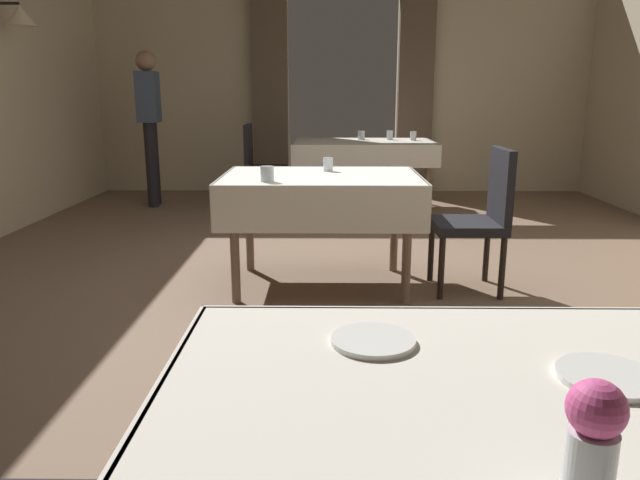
# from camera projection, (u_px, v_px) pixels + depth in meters

# --- Properties ---
(ground) EXTENTS (10.08, 10.08, 0.00)m
(ground) POSITION_uv_depth(u_px,v_px,m) (356.00, 291.00, 3.91)
(ground) COLOR #7A604C
(wall_back) EXTENTS (6.40, 0.27, 3.00)m
(wall_back) POSITION_uv_depth(u_px,v_px,m) (343.00, 73.00, 7.61)
(wall_back) COLOR beige
(wall_back) RESTS_ON ground
(dining_table_near) EXTENTS (1.53, 1.04, 0.75)m
(dining_table_near) POSITION_uv_depth(u_px,v_px,m) (596.00, 461.00, 0.99)
(dining_table_near) COLOR #7A604C
(dining_table_near) RESTS_ON ground
(dining_table_mid) EXTENTS (1.28, 0.93, 0.75)m
(dining_table_mid) POSITION_uv_depth(u_px,v_px,m) (321.00, 190.00, 3.88)
(dining_table_mid) COLOR #7A604C
(dining_table_mid) RESTS_ON ground
(dining_table_far) EXTENTS (1.56, 1.02, 0.75)m
(dining_table_far) POSITION_uv_depth(u_px,v_px,m) (363.00, 148.00, 6.61)
(dining_table_far) COLOR #7A604C
(dining_table_far) RESTS_ON ground
(chair_mid_right) EXTENTS (0.45, 0.44, 0.93)m
(chair_mid_right) POSITION_uv_depth(u_px,v_px,m) (481.00, 213.00, 3.82)
(chair_mid_right) COLOR black
(chair_mid_right) RESTS_ON ground
(chair_far_left) EXTENTS (0.44, 0.44, 0.93)m
(chair_far_left) POSITION_uv_depth(u_px,v_px,m) (259.00, 162.00, 6.67)
(chair_far_left) COLOR black
(chair_far_left) RESTS_ON ground
(flower_vase_near) EXTENTS (0.07, 0.07, 0.19)m
(flower_vase_near) POSITION_uv_depth(u_px,v_px,m) (591.00, 450.00, 0.70)
(flower_vase_near) COLOR silver
(flower_vase_near) RESTS_ON dining_table_near
(plate_near_b) EXTENTS (0.18, 0.18, 0.01)m
(plate_near_b) POSITION_uv_depth(u_px,v_px,m) (373.00, 340.00, 1.26)
(plate_near_b) COLOR white
(plate_near_b) RESTS_ON dining_table_near
(plate_near_c) EXTENTS (0.19, 0.19, 0.01)m
(plate_near_c) POSITION_uv_depth(u_px,v_px,m) (608.00, 376.00, 1.10)
(plate_near_c) COLOR white
(plate_near_c) RESTS_ON dining_table_near
(glass_mid_a) EXTENTS (0.07, 0.07, 0.09)m
(glass_mid_a) POSITION_uv_depth(u_px,v_px,m) (328.00, 164.00, 4.04)
(glass_mid_a) COLOR silver
(glass_mid_a) RESTS_ON dining_table_mid
(glass_mid_b) EXTENTS (0.08, 0.08, 0.09)m
(glass_mid_b) POSITION_uv_depth(u_px,v_px,m) (267.00, 174.00, 3.56)
(glass_mid_b) COLOR silver
(glass_mid_b) RESTS_ON dining_table_mid
(glass_far_a) EXTENTS (0.07, 0.07, 0.10)m
(glass_far_a) POSITION_uv_depth(u_px,v_px,m) (390.00, 135.00, 6.77)
(glass_far_a) COLOR silver
(glass_far_a) RESTS_ON dining_table_far
(glass_far_b) EXTENTS (0.08, 0.08, 0.10)m
(glass_far_b) POSITION_uv_depth(u_px,v_px,m) (361.00, 135.00, 6.79)
(glass_far_b) COLOR silver
(glass_far_b) RESTS_ON dining_table_far
(glass_far_c) EXTENTS (0.07, 0.07, 0.10)m
(glass_far_c) POSITION_uv_depth(u_px,v_px,m) (413.00, 136.00, 6.68)
(glass_far_c) COLOR silver
(glass_far_c) RESTS_ON dining_table_far
(person_waiter_by_doorway) EXTENTS (0.26, 0.38, 1.72)m
(person_waiter_by_doorway) POSITION_uv_depth(u_px,v_px,m) (149.00, 115.00, 6.66)
(person_waiter_by_doorway) COLOR black
(person_waiter_by_doorway) RESTS_ON ground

